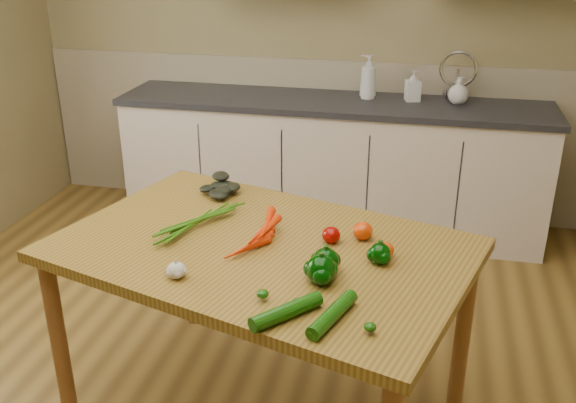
% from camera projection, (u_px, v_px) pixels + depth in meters
% --- Properties ---
extents(room, '(4.04, 5.04, 2.64)m').
position_uv_depth(room, '(195.00, 139.00, 2.31)').
color(room, olive).
rests_on(room, ground).
extents(counter_run, '(2.84, 0.64, 1.14)m').
position_uv_depth(counter_run, '(333.00, 163.00, 4.39)').
color(counter_run, beige).
rests_on(counter_run, ground).
extents(table, '(1.77, 1.40, 0.83)m').
position_uv_depth(table, '(261.00, 266.00, 2.50)').
color(table, olive).
rests_on(table, ground).
extents(soap_bottle_a, '(0.14, 0.14, 0.29)m').
position_uv_depth(soap_bottle_a, '(369.00, 77.00, 4.19)').
color(soap_bottle_a, silver).
rests_on(soap_bottle_a, counter_run).
extents(soap_bottle_b, '(0.11, 0.11, 0.20)m').
position_uv_depth(soap_bottle_b, '(413.00, 85.00, 4.15)').
color(soap_bottle_b, silver).
rests_on(soap_bottle_b, counter_run).
extents(soap_bottle_c, '(0.18, 0.18, 0.17)m').
position_uv_depth(soap_bottle_c, '(459.00, 90.00, 4.09)').
color(soap_bottle_c, silver).
rests_on(soap_bottle_c, counter_run).
extents(carrot_bunch, '(0.34, 0.29, 0.08)m').
position_uv_depth(carrot_bunch, '(239.00, 228.00, 2.50)').
color(carrot_bunch, '#EB3405').
rests_on(carrot_bunch, table).
extents(leafy_greens, '(0.22, 0.20, 0.11)m').
position_uv_depth(leafy_greens, '(220.00, 182.00, 2.91)').
color(leafy_greens, black).
rests_on(leafy_greens, table).
extents(garlic_bulb, '(0.07, 0.07, 0.06)m').
position_uv_depth(garlic_bulb, '(176.00, 270.00, 2.22)').
color(garlic_bulb, beige).
rests_on(garlic_bulb, table).
extents(pepper_a, '(0.09, 0.09, 0.09)m').
position_uv_depth(pepper_a, '(326.00, 261.00, 2.24)').
color(pepper_a, '#022F02').
rests_on(pepper_a, table).
extents(pepper_b, '(0.08, 0.08, 0.08)m').
position_uv_depth(pepper_b, '(380.00, 254.00, 2.31)').
color(pepper_b, '#022F02').
rests_on(pepper_b, table).
extents(pepper_c, '(0.10, 0.10, 0.10)m').
position_uv_depth(pepper_c, '(321.00, 270.00, 2.18)').
color(pepper_c, '#022F02').
rests_on(pepper_c, table).
extents(tomato_a, '(0.07, 0.07, 0.07)m').
position_uv_depth(tomato_a, '(331.00, 235.00, 2.46)').
color(tomato_a, '#8F0702').
rests_on(tomato_a, table).
extents(tomato_b, '(0.08, 0.08, 0.07)m').
position_uv_depth(tomato_b, '(363.00, 231.00, 2.49)').
color(tomato_b, '#CE3605').
rests_on(tomato_b, table).
extents(tomato_c, '(0.06, 0.06, 0.06)m').
position_uv_depth(tomato_c, '(385.00, 250.00, 2.36)').
color(tomato_c, '#CE3605').
rests_on(tomato_c, table).
extents(zucchini_a, '(0.13, 0.26, 0.05)m').
position_uv_depth(zucchini_a, '(333.00, 314.00, 1.98)').
color(zucchini_a, '#0E4006').
rests_on(zucchini_a, table).
extents(zucchini_b, '(0.21, 0.23, 0.05)m').
position_uv_depth(zucchini_b, '(286.00, 311.00, 1.99)').
color(zucchini_b, '#0E4006').
rests_on(zucchini_b, table).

